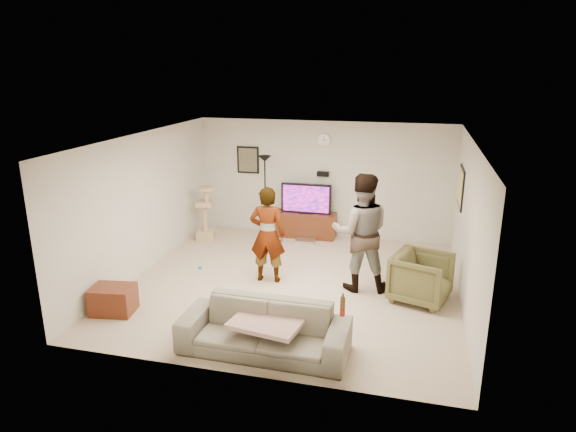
% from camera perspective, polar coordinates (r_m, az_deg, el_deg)
% --- Properties ---
extents(floor, '(5.50, 5.50, 0.02)m').
position_cam_1_polar(floor, '(8.80, 0.57, -7.68)').
color(floor, tan).
rests_on(floor, ground).
extents(ceiling, '(5.50, 5.50, 0.02)m').
position_cam_1_polar(ceiling, '(8.10, 0.63, 8.78)').
color(ceiling, white).
rests_on(ceiling, wall_back).
extents(wall_back, '(5.50, 0.04, 2.50)m').
position_cam_1_polar(wall_back, '(10.97, 4.01, 4.16)').
color(wall_back, silver).
rests_on(wall_back, floor).
extents(wall_front, '(5.50, 0.04, 2.50)m').
position_cam_1_polar(wall_front, '(5.89, -5.80, -7.18)').
color(wall_front, silver).
rests_on(wall_front, floor).
extents(wall_left, '(0.04, 5.50, 2.50)m').
position_cam_1_polar(wall_left, '(9.38, -15.96, 1.37)').
color(wall_left, silver).
rests_on(wall_left, floor).
extents(wall_right, '(0.04, 5.50, 2.50)m').
position_cam_1_polar(wall_right, '(8.19, 19.64, -1.15)').
color(wall_right, silver).
rests_on(wall_right, floor).
extents(wall_clock, '(0.26, 0.04, 0.26)m').
position_cam_1_polar(wall_clock, '(10.79, 4.07, 8.53)').
color(wall_clock, white).
rests_on(wall_clock, wall_back).
extents(wall_speaker, '(0.25, 0.10, 0.10)m').
position_cam_1_polar(wall_speaker, '(10.89, 3.96, 4.76)').
color(wall_speaker, black).
rests_on(wall_speaker, wall_back).
extents(picture_back, '(0.42, 0.03, 0.52)m').
position_cam_1_polar(picture_back, '(11.30, -4.53, 6.32)').
color(picture_back, brown).
rests_on(picture_back, wall_back).
extents(picture_right, '(0.03, 0.78, 0.62)m').
position_cam_1_polar(picture_right, '(9.67, 18.90, 3.09)').
color(picture_right, '#D2C262').
rests_on(picture_right, wall_right).
extents(tv_stand, '(1.30, 0.45, 0.54)m').
position_cam_1_polar(tv_stand, '(11.05, 2.03, -0.98)').
color(tv_stand, '#48200F').
rests_on(tv_stand, floor).
extents(console_box, '(0.40, 0.30, 0.07)m').
position_cam_1_polar(console_box, '(10.75, 1.97, -2.82)').
color(console_box, silver).
rests_on(console_box, floor).
extents(tv, '(1.09, 0.08, 0.65)m').
position_cam_1_polar(tv, '(10.89, 2.06, 1.99)').
color(tv, black).
rests_on(tv, tv_stand).
extents(tv_screen, '(1.00, 0.01, 0.57)m').
position_cam_1_polar(tv_screen, '(10.85, 2.01, 1.94)').
color(tv_screen, '#E915A8').
rests_on(tv_screen, tv).
extents(floor_lamp, '(0.32, 0.32, 1.79)m').
position_cam_1_polar(floor_lamp, '(10.84, -2.59, 2.10)').
color(floor_lamp, black).
rests_on(floor_lamp, floor).
extents(cat_tree, '(0.47, 0.47, 1.18)m').
position_cam_1_polar(cat_tree, '(10.94, -9.37, 0.35)').
color(cat_tree, tan).
rests_on(cat_tree, floor).
extents(person_left, '(0.64, 0.44, 1.68)m').
position_cam_1_polar(person_left, '(8.64, -2.32, -2.11)').
color(person_left, '#BABABA').
rests_on(person_left, floor).
extents(person_right, '(1.08, 0.91, 1.98)m').
position_cam_1_polar(person_right, '(8.36, 8.23, -1.85)').
color(person_right, '#2F4F8B').
rests_on(person_right, floor).
extents(sofa, '(2.22, 0.89, 0.64)m').
position_cam_1_polar(sofa, '(6.75, -2.70, -12.59)').
color(sofa, '#776F5C').
rests_on(sofa, floor).
extents(throw_blanket, '(1.00, 0.84, 0.06)m').
position_cam_1_polar(throw_blanket, '(6.69, -2.31, -11.80)').
color(throw_blanket, tan).
rests_on(throw_blanket, sofa).
extents(beer_bottle, '(0.06, 0.06, 0.25)m').
position_cam_1_polar(beer_bottle, '(6.35, 6.17, -10.12)').
color(beer_bottle, '#4E3111').
rests_on(beer_bottle, sofa).
extents(armchair, '(1.07, 1.06, 0.78)m').
position_cam_1_polar(armchair, '(8.33, 14.79, -6.74)').
color(armchair, brown).
rests_on(armchair, floor).
extents(side_table, '(0.69, 0.56, 0.42)m').
position_cam_1_polar(side_table, '(8.20, -19.12, -8.90)').
color(side_table, '#522111').
rests_on(side_table, floor).
extents(toy_ball, '(0.07, 0.07, 0.07)m').
position_cam_1_polar(toy_ball, '(9.52, -9.86, -5.72)').
color(toy_ball, '#00A8A5').
rests_on(toy_ball, floor).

